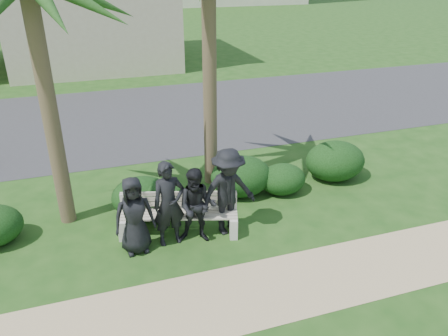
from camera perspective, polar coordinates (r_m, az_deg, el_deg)
The scene contains 13 objects.
ground at distance 8.91m, azimuth -2.45°, elevation -9.17°, with size 160.00×160.00×0.00m, color #1B4413.
footpath at distance 7.56m, azimuth 1.50°, elevation -16.55°, with size 30.00×1.60×0.01m, color tan.
asphalt_street at distance 16.02m, azimuth -10.46°, elevation 6.62°, with size 160.00×8.00×0.01m, color #2D2D30.
park_bench at distance 8.92m, azimuth -5.99°, elevation -6.39°, with size 2.51×1.20×0.83m.
man_a at distance 8.32m, azimuth -11.64°, elevation -6.11°, with size 0.76×0.49×1.55m, color black.
man_b at distance 8.40m, azimuth -7.20°, elevation -4.69°, with size 0.63×0.41×1.73m, color black.
man_c at distance 8.46m, azimuth -3.53°, elevation -5.01°, with size 0.76×0.59×1.56m, color black.
man_d at distance 8.64m, azimuth 0.54°, elevation -3.17°, with size 1.19×0.68×1.84m, color black.
hedge_b at distance 9.72m, azimuth -10.74°, elevation -3.50°, with size 1.30×1.07×0.85m, color black.
hedge_c at distance 9.57m, azimuth -8.39°, elevation -4.03°, with size 1.21×1.00×0.79m, color black.
hedge_d at distance 10.32m, azimuth 2.24°, elevation -0.94°, with size 1.46×1.20×0.95m, color black.
hedge_e at distance 10.50m, azimuth 7.65°, elevation -1.34°, with size 1.12×0.93×0.73m, color black.
hedge_f at distance 11.40m, azimuth 14.32°, elevation 1.05°, with size 1.53×1.27×1.00m, color black.
Camera 1 is at (-1.94, -7.07, 5.06)m, focal length 35.00 mm.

